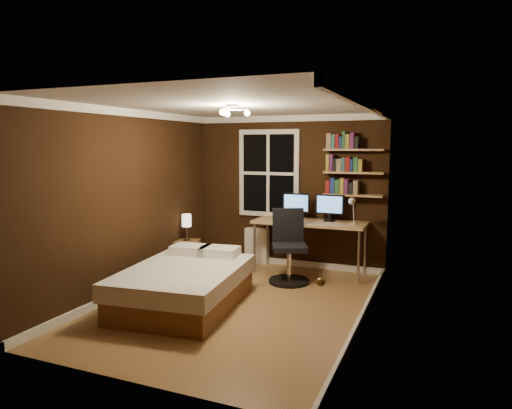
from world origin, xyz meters
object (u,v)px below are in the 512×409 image
at_px(office_chair, 289,254).
at_px(radiator, 257,246).
at_px(nightstand, 187,255).
at_px(bedside_lamp, 187,228).
at_px(desk, 310,225).
at_px(bed, 185,285).
at_px(monitor_left, 296,206).
at_px(desk_lamp, 353,211).
at_px(monitor_right, 330,208).

bearing_deg(office_chair, radiator, 111.91).
bearing_deg(nightstand, bedside_lamp, 0.00).
bearing_deg(radiator, desk, -13.54).
bearing_deg(desk, bed, -117.08).
xyz_separation_m(desk, monitor_left, (-0.26, 0.09, 0.27)).
xyz_separation_m(bedside_lamp, desk, (1.88, 0.59, 0.07)).
xyz_separation_m(desk_lamp, office_chair, (-0.85, -0.43, -0.63)).
relative_size(bedside_lamp, monitor_right, 0.99).
relative_size(bedside_lamp, desk, 0.25).
bearing_deg(monitor_right, desk_lamp, -30.01).
distance_m(bed, desk, 2.35).
height_order(desk_lamp, office_chair, desk_lamp).
xyz_separation_m(bed, desk_lamp, (1.73, 1.90, 0.79)).
bearing_deg(office_chair, monitor_right, 31.64).
bearing_deg(desk_lamp, radiator, 167.23).
relative_size(nightstand, desk_lamp, 1.10).
bearing_deg(desk, nightstand, -162.56).
distance_m(monitor_right, desk_lamp, 0.46).
bearing_deg(bed, bedside_lamp, 113.67).
relative_size(bed, nightstand, 4.07).
height_order(nightstand, desk_lamp, desk_lamp).
xyz_separation_m(radiator, desk_lamp, (1.68, -0.38, 0.75)).
xyz_separation_m(desk, desk_lamp, (0.69, -0.14, 0.28)).
distance_m(radiator, monitor_left, 1.06).
distance_m(bed, radiator, 2.29).
height_order(nightstand, office_chair, office_chair).
height_order(bed, monitor_right, monitor_right).
height_order(bedside_lamp, monitor_right, monitor_right).
xyz_separation_m(desk, office_chair, (-0.16, -0.57, -0.35)).
xyz_separation_m(bed, nightstand, (-0.83, 1.45, -0.03)).
xyz_separation_m(bedside_lamp, radiator, (0.89, 0.83, -0.40)).
distance_m(monitor_left, monitor_right, 0.55).
bearing_deg(office_chair, desk, 50.49).
height_order(monitor_left, monitor_right, same).
height_order(bed, office_chair, office_chair).
height_order(radiator, office_chair, office_chair).
bearing_deg(monitor_left, bed, -110.33).
bearing_deg(desk, monitor_left, 160.94).
height_order(bedside_lamp, desk, bedside_lamp).
bearing_deg(radiator, bedside_lamp, -136.84).
height_order(monitor_left, office_chair, monitor_left).
bearing_deg(desk_lamp, monitor_left, 166.29).
relative_size(nightstand, monitor_left, 1.10).
height_order(nightstand, monitor_right, monitor_right).
bearing_deg(bedside_lamp, nightstand, 0.00).
bearing_deg(radiator, office_chair, -43.93).
bearing_deg(bed, office_chair, 52.76).
relative_size(desk, monitor_left, 4.01).
height_order(monitor_right, desk_lamp, desk_lamp).
distance_m(nightstand, office_chair, 1.73).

